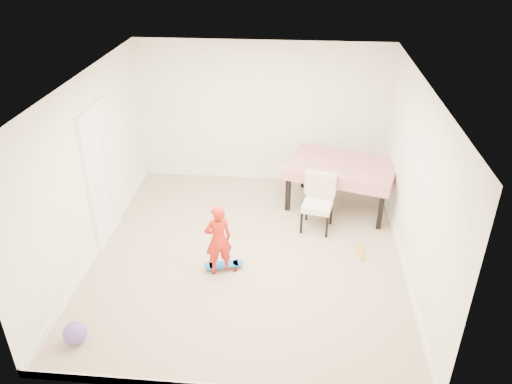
# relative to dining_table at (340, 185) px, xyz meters

# --- Properties ---
(ground) EXTENTS (5.00, 5.00, 0.00)m
(ground) POSITION_rel_dining_table_xyz_m (-1.41, -1.53, -0.41)
(ground) COLOR tan
(ground) RESTS_ON ground
(ceiling) EXTENTS (4.50, 5.00, 0.04)m
(ceiling) POSITION_rel_dining_table_xyz_m (-1.41, -1.53, 2.17)
(ceiling) COLOR white
(ceiling) RESTS_ON wall_back
(wall_back) EXTENTS (4.50, 0.04, 2.60)m
(wall_back) POSITION_rel_dining_table_xyz_m (-1.41, 0.95, 0.89)
(wall_back) COLOR white
(wall_back) RESTS_ON ground
(wall_front) EXTENTS (4.50, 0.04, 2.60)m
(wall_front) POSITION_rel_dining_table_xyz_m (-1.41, -4.01, 0.89)
(wall_front) COLOR white
(wall_front) RESTS_ON ground
(wall_left) EXTENTS (0.04, 5.00, 2.60)m
(wall_left) POSITION_rel_dining_table_xyz_m (-3.64, -1.53, 0.89)
(wall_left) COLOR white
(wall_left) RESTS_ON ground
(wall_right) EXTENTS (0.04, 5.00, 2.60)m
(wall_right) POSITION_rel_dining_table_xyz_m (0.82, -1.53, 0.89)
(wall_right) COLOR white
(wall_right) RESTS_ON ground
(door) EXTENTS (0.11, 0.94, 2.11)m
(door) POSITION_rel_dining_table_xyz_m (-3.64, -1.23, 0.61)
(door) COLOR white
(door) RESTS_ON ground
(baseboard_back) EXTENTS (4.50, 0.02, 0.12)m
(baseboard_back) POSITION_rel_dining_table_xyz_m (-1.41, 0.96, -0.35)
(baseboard_back) COLOR white
(baseboard_back) RESTS_ON ground
(baseboard_left) EXTENTS (0.02, 5.00, 0.12)m
(baseboard_left) POSITION_rel_dining_table_xyz_m (-3.65, -1.53, -0.35)
(baseboard_left) COLOR white
(baseboard_left) RESTS_ON ground
(baseboard_right) EXTENTS (0.02, 5.00, 0.12)m
(baseboard_right) POSITION_rel_dining_table_xyz_m (0.83, -1.53, -0.35)
(baseboard_right) COLOR white
(baseboard_right) RESTS_ON ground
(dining_table) EXTENTS (1.99, 1.56, 0.82)m
(dining_table) POSITION_rel_dining_table_xyz_m (0.00, 0.00, 0.00)
(dining_table) COLOR red
(dining_table) RESTS_ON ground
(dining_chair) EXTENTS (0.61, 0.67, 0.91)m
(dining_chair) POSITION_rel_dining_table_xyz_m (-0.39, -0.74, 0.05)
(dining_chair) COLOR beige
(dining_chair) RESTS_ON ground
(skateboard) EXTENTS (0.60, 0.34, 0.08)m
(skateboard) POSITION_rel_dining_table_xyz_m (-1.72, -1.92, -0.37)
(skateboard) COLOR #1C75EF
(skateboard) RESTS_ON ground
(child) EXTENTS (0.45, 0.38, 1.04)m
(child) POSITION_rel_dining_table_xyz_m (-1.77, -2.00, 0.11)
(child) COLOR red
(child) RESTS_ON ground
(balloon) EXTENTS (0.28, 0.28, 0.28)m
(balloon) POSITION_rel_dining_table_xyz_m (-3.25, -3.47, -0.27)
(balloon) COLOR #6E4BB4
(balloon) RESTS_ON ground
(foam_toy) EXTENTS (0.11, 0.40, 0.06)m
(foam_toy) POSITION_rel_dining_table_xyz_m (0.26, -1.36, -0.38)
(foam_toy) COLOR gold
(foam_toy) RESTS_ON ground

